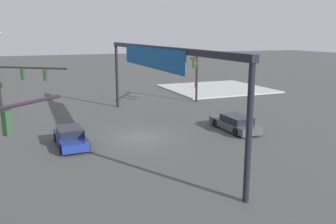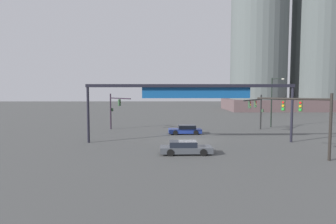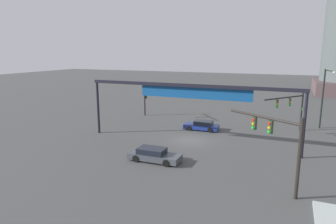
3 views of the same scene
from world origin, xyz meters
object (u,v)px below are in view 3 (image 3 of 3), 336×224
Objects in this scene: traffic_signal_cross_street at (279,138)px; sedan_car_approaching at (202,126)px; traffic_signal_opposite_side at (292,105)px; traffic_signal_near_corner at (147,94)px; streetlamp_curved_arm at (324,94)px; sedan_car_waiting_far at (154,155)px.

sedan_car_approaching is (-9.58, 14.01, -3.31)m from traffic_signal_cross_street.
traffic_signal_opposite_side is 1.01× the size of traffic_signal_cross_street.
traffic_signal_near_corner is 24.09m from streetlamp_curved_arm.
traffic_signal_cross_street is 0.74× the size of streetlamp_curved_arm.
sedan_car_approaching is at bearing 84.85° from sedan_car_waiting_far.
traffic_signal_cross_street is 17.30m from sedan_car_approaching.
traffic_signal_cross_street is at bearing 6.12° from traffic_signal_near_corner.
traffic_signal_near_corner reaches higher than traffic_signal_opposite_side.
sedan_car_waiting_far is at bearing 83.61° from sedan_car_approaching.
traffic_signal_opposite_side is (20.31, -1.19, 0.02)m from traffic_signal_near_corner.
streetlamp_curved_arm is at bearing 50.82° from sedan_car_waiting_far.
traffic_signal_cross_street is at bearing -28.30° from streetlamp_curved_arm.
traffic_signal_cross_street reaches higher than traffic_signal_opposite_side.
traffic_signal_opposite_side is 11.15m from sedan_car_approaching.
streetlamp_curved_arm is (3.64, 3.54, 1.06)m from traffic_signal_opposite_side.
sedan_car_approaching is at bearing -36.93° from traffic_signal_opposite_side.
traffic_signal_near_corner is at bearing -100.68° from streetlamp_curved_arm.
traffic_signal_near_corner reaches higher than sedan_car_waiting_far.
traffic_signal_near_corner is 0.93× the size of traffic_signal_opposite_side.
traffic_signal_near_corner is 19.02m from sedan_car_waiting_far.
streetlamp_curved_arm is at bearing -69.91° from traffic_signal_cross_street.
traffic_signal_near_corner is 1.10× the size of sedan_car_waiting_far.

